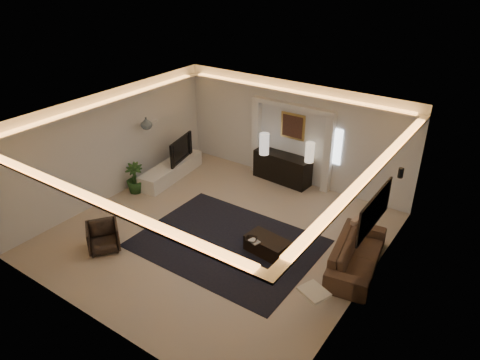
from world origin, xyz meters
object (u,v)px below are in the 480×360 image
Objects in this scene: console at (282,168)px; coffee_table at (267,245)px; armchair at (103,237)px; sofa at (357,254)px.

coffee_table is (1.49, -3.24, -0.20)m from console.
console reaches higher than armchair.
console is 4.19m from sofa.
armchair is at bearing 108.30° from sofa.
console is 2.45× the size of armchair.
armchair is at bearing -103.12° from console.
console is 5.44m from armchair.
console is at bearing 19.45° from armchair.
console is 3.57m from coffee_table.
sofa is at bearing -25.27° from armchair.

